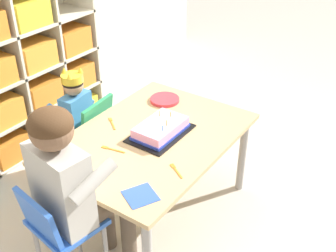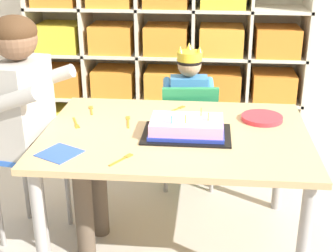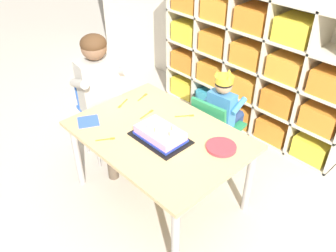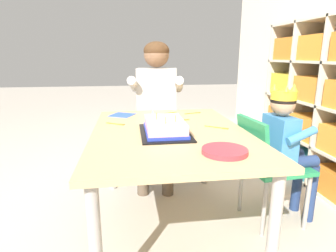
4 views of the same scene
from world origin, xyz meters
name	(u,v)px [view 2 (image 2 of 4)]	position (x,y,z in m)	size (l,w,h in m)	color
ground	(175,241)	(0.00, 0.00, 0.00)	(16.00, 16.00, 0.00)	#BCB2A3
storage_cubby_shelf	(163,60)	(-0.19, 1.28, 0.58)	(1.87, 0.35, 1.26)	beige
activity_table	(176,145)	(0.00, 0.00, 0.52)	(1.17, 0.83, 0.58)	tan
classroom_chair_blue	(189,126)	(0.03, 0.57, 0.38)	(0.36, 0.39, 0.65)	#238451
child_with_crown	(188,97)	(0.02, 0.68, 0.52)	(0.31, 0.31, 0.83)	#3D7FBC
classroom_chair_adult_side	(20,152)	(-0.73, 0.00, 0.45)	(0.35, 0.35, 0.70)	blue
adult_helper_seated	(36,108)	(-0.62, -0.01, 0.68)	(0.45, 0.44, 1.09)	#B2ADA3
birthday_cake_on_tray	(187,128)	(0.05, -0.03, 0.62)	(0.38, 0.26, 0.11)	black
paper_plate_stack	(262,118)	(0.39, 0.18, 0.59)	(0.19, 0.19, 0.02)	#DB333D
paper_napkin_square	(60,153)	(-0.45, -0.27, 0.59)	(0.14, 0.14, 0.00)	#3356B7
fork_at_table_front_edge	(128,121)	(-0.23, 0.10, 0.59)	(0.04, 0.15, 0.00)	orange
fork_near_cake_tray	(76,123)	(-0.47, 0.05, 0.59)	(0.07, 0.13, 0.00)	orange
fork_by_napkin	(176,109)	(-0.02, 0.28, 0.59)	(0.10, 0.12, 0.00)	orange
fork_beside_plate_stack	(91,110)	(-0.44, 0.24, 0.59)	(0.05, 0.12, 0.00)	orange
fork_near_child_seat	(122,159)	(-0.19, -0.30, 0.59)	(0.08, 0.12, 0.00)	orange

